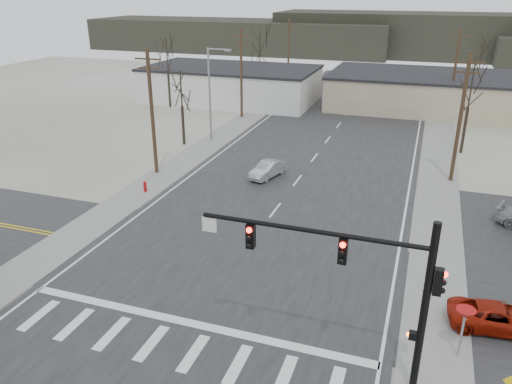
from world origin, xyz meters
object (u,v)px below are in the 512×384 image
sedan_crossing (268,169)px  car_far_b (372,74)px  fire_hydrant (145,186)px  traffic_signal_mast (372,278)px  car_parked_red (498,317)px  car_far_a (362,97)px

sedan_crossing → car_far_b: size_ratio=0.89×
fire_hydrant → sedan_crossing: size_ratio=0.23×
traffic_signal_mast → car_parked_red: 8.45m
car_far_a → car_far_b: size_ratio=1.05×
traffic_signal_mast → car_parked_red: size_ratio=2.09×
car_parked_red → car_far_b: bearing=5.8°
fire_hydrant → sedan_crossing: bearing=37.9°
car_parked_red → car_far_a: bearing=9.1°
car_far_a → car_parked_red: bearing=101.0°
traffic_signal_mast → sedan_crossing: (-10.38, 20.20, -4.00)m
traffic_signal_mast → car_far_b: 70.31m
traffic_signal_mast → car_far_b: bearing=96.7°
fire_hydrant → car_parked_red: 25.05m
car_far_b → fire_hydrant: bearing=-110.5°
sedan_crossing → car_parked_red: 21.69m
traffic_signal_mast → car_parked_red: traffic_signal_mast is taller
traffic_signal_mast → car_far_a: bearing=97.9°
fire_hydrant → car_parked_red: size_ratio=0.20×
car_far_b → car_parked_red: car_far_b is taller
traffic_signal_mast → car_far_b: (-8.16, 69.73, -3.90)m
fire_hydrant → sedan_crossing: 9.77m
fire_hydrant → car_far_b: 56.41m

